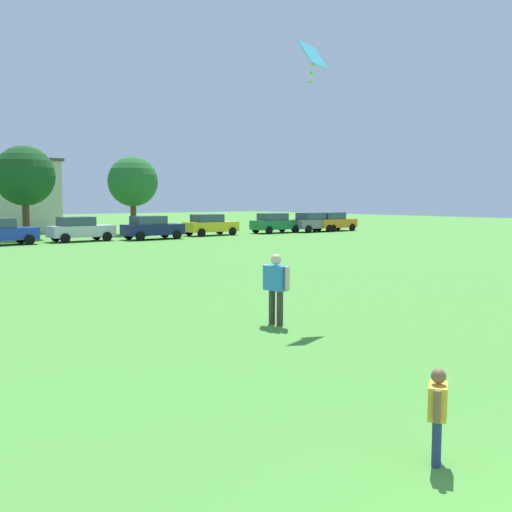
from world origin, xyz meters
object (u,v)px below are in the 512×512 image
(parked_car_gray_7, at_px, (313,222))
(tree_right, at_px, (25,176))
(adult_bystander, at_px, (276,283))
(tree_far_right, at_px, (133,182))
(parked_car_orange_8, at_px, (333,222))
(child_kite_flyer, at_px, (438,408))
(parked_car_yellow_5, at_px, (210,225))
(parked_car_silver_3, at_px, (80,229))
(parked_car_navy_4, at_px, (152,227))
(kite, at_px, (313,58))
(parked_car_green_6, at_px, (275,223))

(parked_car_gray_7, bearing_deg, tree_right, 165.47)
(adult_bystander, xyz_separation_m, tree_far_right, (13.51, 34.62, 3.30))
(parked_car_orange_8, bearing_deg, tree_far_right, 158.13)
(child_kite_flyer, height_order, parked_car_yellow_5, parked_car_yellow_5)
(parked_car_gray_7, bearing_deg, parked_car_yellow_5, 173.50)
(adult_bystander, height_order, parked_car_orange_8, parked_car_orange_8)
(tree_far_right, bearing_deg, parked_car_yellow_5, -53.30)
(parked_car_silver_3, distance_m, parked_car_navy_4, 5.00)
(parked_car_orange_8, bearing_deg, parked_car_navy_4, 179.97)
(kite, relative_size, parked_car_silver_3, 0.24)
(adult_bystander, xyz_separation_m, parked_car_navy_4, (11.69, 28.04, -0.12))
(adult_bystander, xyz_separation_m, parked_car_orange_8, (29.91, 28.03, -0.12))
(adult_bystander, relative_size, parked_car_gray_7, 0.38)
(parked_car_gray_7, bearing_deg, kite, -133.25)
(tree_far_right, bearing_deg, adult_bystander, -111.32)
(parked_car_gray_7, bearing_deg, child_kite_flyer, -131.48)
(parked_car_yellow_5, bearing_deg, parked_car_navy_4, -167.90)
(parked_car_yellow_5, distance_m, parked_car_green_6, 6.33)
(adult_bystander, distance_m, parked_car_orange_8, 40.99)
(parked_car_silver_3, distance_m, tree_far_right, 9.28)
(parked_car_yellow_5, xyz_separation_m, tree_far_right, (-3.97, 5.33, 3.43))
(parked_car_silver_3, xyz_separation_m, parked_car_green_6, (16.98, -0.33, 0.00))
(child_kite_flyer, relative_size, kite, 1.04)
(child_kite_flyer, xyz_separation_m, tree_right, (8.03, 40.80, 3.89))
(parked_car_orange_8, bearing_deg, child_kite_flyer, -133.67)
(parked_car_navy_4, xyz_separation_m, parked_car_gray_7, (15.86, 0.10, 0.00))
(kite, relative_size, parked_car_green_6, 0.24)
(tree_far_right, bearing_deg, parked_car_silver_3, -140.84)
(parked_car_silver_3, relative_size, tree_far_right, 0.68)
(adult_bystander, xyz_separation_m, parked_car_green_6, (23.80, 28.84, -0.12))
(parked_car_yellow_5, bearing_deg, parked_car_silver_3, -179.37)
(adult_bystander, relative_size, parked_car_green_6, 0.38)
(child_kite_flyer, height_order, parked_car_silver_3, parked_car_silver_3)
(kite, xyz_separation_m, parked_car_navy_4, (9.99, 27.39, -5.52))
(parked_car_yellow_5, relative_size, tree_far_right, 0.68)
(parked_car_green_6, height_order, parked_car_orange_8, same)
(parked_car_yellow_5, height_order, tree_right, tree_right)
(kite, xyz_separation_m, parked_car_yellow_5, (15.79, 28.63, -5.52))
(parked_car_yellow_5, xyz_separation_m, parked_car_gray_7, (10.06, -1.15, 0.00))
(parked_car_orange_8, xyz_separation_m, tree_far_right, (-16.40, 6.58, 3.43))
(parked_car_silver_3, bearing_deg, kite, -100.19)
(tree_far_right, bearing_deg, parked_car_gray_7, -24.78)
(child_kite_flyer, relative_size, parked_car_navy_4, 0.25)
(parked_car_green_6, distance_m, tree_right, 20.10)
(parked_car_silver_3, xyz_separation_m, parked_car_yellow_5, (10.67, 0.12, 0.00))
(child_kite_flyer, relative_size, parked_car_orange_8, 0.25)
(parked_car_silver_3, xyz_separation_m, tree_right, (-2.09, 4.88, 3.67))
(parked_car_gray_7, height_order, tree_right, tree_right)
(parked_car_yellow_5, relative_size, tree_right, 0.64)
(parked_car_yellow_5, distance_m, tree_right, 14.10)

